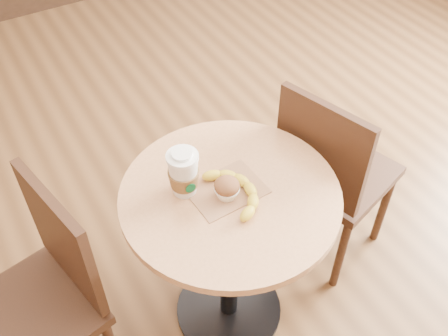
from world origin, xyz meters
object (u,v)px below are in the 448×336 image
chair_left (44,296)px  chair_right (331,173)px  muffin (227,188)px  cafe_table (230,232)px  banana (237,190)px  coffee_cup (184,174)px

chair_left → chair_right: (1.17, -0.03, 0.00)m
chair_right → muffin: size_ratio=10.91×
muffin → chair_left: bearing=169.5°
cafe_table → muffin: muffin is taller
chair_right → banana: chair_right is taller
coffee_cup → banana: bearing=-34.5°
muffin → cafe_table: bearing=25.3°
muffin → banana: bearing=-16.5°
chair_left → coffee_cup: (0.52, -0.02, 0.32)m
cafe_table → muffin: 0.25m
cafe_table → banana: bearing=-49.7°
coffee_cup → muffin: bearing=-39.2°
chair_left → coffee_cup: bearing=75.5°
cafe_table → chair_left: chair_left is taller
chair_left → banana: size_ratio=3.44×
cafe_table → chair_right: 0.53m
chair_left → muffin: size_ratio=10.89×
cafe_table → chair_right: chair_right is taller
chair_right → coffee_cup: (-0.64, 0.01, 0.32)m
coffee_cup → muffin: size_ratio=2.03×
chair_left → coffee_cup: coffee_cup is taller
cafe_table → muffin: size_ratio=8.91×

